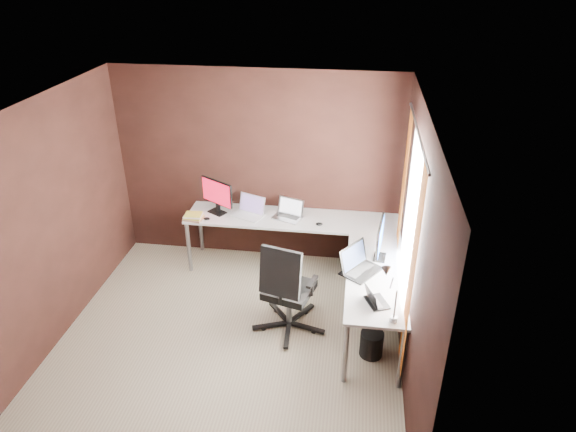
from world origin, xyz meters
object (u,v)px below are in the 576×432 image
Objects in this scene: laptop_white at (250,211)px; laptop_silver at (289,213)px; monitor_right at (380,238)px; office_chair at (288,304)px; book_stack at (193,217)px; monitor_left at (217,195)px; laptop_black_big at (358,265)px; laptop_black_small at (375,300)px; wastebasket at (371,344)px; desk_lamp at (389,287)px; drawer_pedestal at (366,268)px.

laptop_white reaches higher than laptop_silver.
monitor_right is 0.47× the size of office_chair.
monitor_right reaches higher than office_chair.
office_chair is (1.32, -1.01, -0.44)m from book_stack.
laptop_silver is at bearing 30.73° from monitor_left.
book_stack is (-0.67, -0.21, -0.02)m from laptop_white.
laptop_white is at bearing 86.97° from laptop_black_big.
laptop_black_small is 1.07m from office_chair.
laptop_black_big is (0.88, -1.08, 0.01)m from laptop_silver.
monitor_left is 1.63× the size of wastebasket.
laptop_white is at bearing 133.30° from office_chair.
laptop_black_big is (-0.21, -0.28, -0.19)m from monitor_right.
laptop_black_big is 2.02× the size of book_stack.
desk_lamp is at bearing -15.03° from office_chair.
laptop_black_small is 0.57× the size of desk_lamp.
laptop_white reaches higher than drawer_pedestal.
monitor_left is 0.88× the size of laptop_black_big.
monitor_right is 2.06× the size of book_stack.
drawer_pedestal is at bearing 107.69° from desk_lamp.
monitor_left is 1.03× the size of laptop_white.
monitor_left is at bearing 26.40° from laptop_black_small.
laptop_silver is 0.77× the size of desk_lamp.
laptop_black_big is 1.85× the size of wastebasket.
drawer_pedestal is 1.34m from laptop_black_small.
laptop_black_small is (-0.04, -0.82, -0.20)m from monitor_right.
monitor_left is at bearing 142.35° from wastebasket.
laptop_black_big reaches higher than drawer_pedestal.
laptop_white is at bearing 144.04° from desk_lamp.
laptop_white is (-1.59, 0.79, -0.19)m from monitor_right.
drawer_pedestal is 1.61m from laptop_white.
drawer_pedestal is 1.34× the size of monitor_left.
laptop_silver is at bearing 61.08° from monitor_right.
wastebasket is (0.18, -0.44, -0.65)m from laptop_black_big.
monitor_left is 0.46m from laptop_white.
drawer_pedestal is at bearing -1.20° from laptop_silver.
desk_lamp is at bearing -73.49° from wastebasket.
monitor_left is at bearing 93.66° from laptop_black_big.
desk_lamp reaches higher than laptop_black_big.
monitor_right reaches higher than drawer_pedestal.
monitor_right reaches higher than laptop_white.
laptop_white is 0.70m from book_stack.
wastebasket is at bearing -86.52° from drawer_pedestal.
monitor_right is 1.01m from desk_lamp.
office_chair reaches higher than laptop_white.
laptop_black_big is at bearing 26.92° from office_chair.
laptop_silver is 1.36× the size of laptop_black_small.
laptop_silver is 2.16m from desk_lamp.
laptop_black_big reaches higher than laptop_silver.
laptop_black_small is at bearing -87.56° from drawer_pedestal.
drawer_pedestal is 1.63m from desk_lamp.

